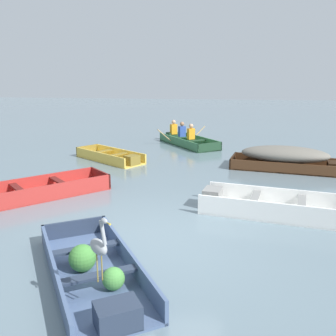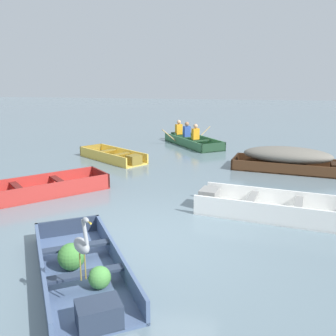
# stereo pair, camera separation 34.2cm
# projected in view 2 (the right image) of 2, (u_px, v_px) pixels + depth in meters

# --- Properties ---
(ground_plane) EXTENTS (80.00, 80.00, 0.00)m
(ground_plane) POSITION_uv_depth(u_px,v_px,m) (149.00, 236.00, 6.72)
(ground_plane) COLOR slate
(dinghy_slate_blue_foreground) EXTENTS (2.47, 3.03, 0.44)m
(dinghy_slate_blue_foreground) POSITION_uv_depth(u_px,v_px,m) (82.00, 270.00, 5.26)
(dinghy_slate_blue_foreground) COLOR #475B7F
(dinghy_slate_blue_foreground) RESTS_ON ground
(skiff_dark_varnish_near_moored) EXTENTS (3.33, 1.70, 0.72)m
(skiff_dark_varnish_near_moored) POSITION_uv_depth(u_px,v_px,m) (288.00, 157.00, 11.25)
(skiff_dark_varnish_near_moored) COLOR #4C2D19
(skiff_dark_varnish_near_moored) RESTS_ON ground
(skiff_red_mid_moored) EXTENTS (3.00, 3.05, 0.38)m
(skiff_red_mid_moored) POSITION_uv_depth(u_px,v_px,m) (33.00, 191.00, 8.89)
(skiff_red_mid_moored) COLOR #AD2D28
(skiff_red_mid_moored) RESTS_ON ground
(skiff_yellow_far_moored) EXTENTS (2.71, 2.31, 0.33)m
(skiff_yellow_far_moored) POSITION_uv_depth(u_px,v_px,m) (115.00, 157.00, 12.65)
(skiff_yellow_far_moored) COLOR #E5BC47
(skiff_yellow_far_moored) RESTS_ON ground
(skiff_white_outer_moored) EXTENTS (3.25, 1.66, 0.42)m
(skiff_white_outer_moored) POSITION_uv_depth(u_px,v_px,m) (266.00, 208.00, 7.69)
(skiff_white_outer_moored) COLOR white
(skiff_white_outer_moored) RESTS_ON ground
(rowboat_green_with_crew) EXTENTS (2.74, 3.24, 0.91)m
(rowboat_green_with_crew) POSITION_uv_depth(u_px,v_px,m) (190.00, 139.00, 15.56)
(rowboat_green_with_crew) COLOR #387047
(rowboat_green_with_crew) RESTS_ON ground
(heron_on_dinghy) EXTENTS (0.39, 0.37, 0.84)m
(heron_on_dinghy) POSITION_uv_depth(u_px,v_px,m) (82.00, 244.00, 4.33)
(heron_on_dinghy) COLOR olive
(heron_on_dinghy) RESTS_ON dinghy_slate_blue_foreground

